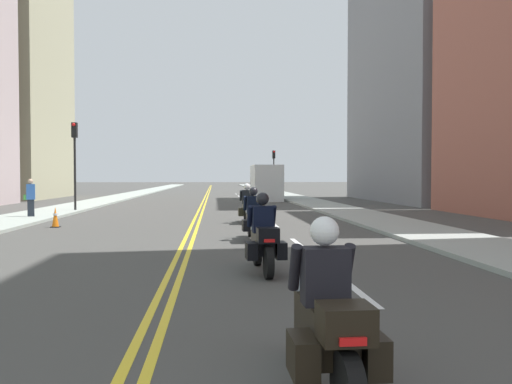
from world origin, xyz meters
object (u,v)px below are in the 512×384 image
motorcycle_0 (327,324)px  pedestrian_1 (31,198)px  traffic_light_far (274,164)px  parked_truck (265,184)px  traffic_cone_2 (55,217)px  motorcycle_2 (254,219)px  motorcycle_1 (263,240)px  motorcycle_3 (247,207)px  traffic_light_near (75,150)px

motorcycle_0 → pedestrian_1: pedestrian_1 is taller
motorcycle_0 → traffic_light_far: 47.03m
pedestrian_1 → parked_truck: (12.33, 17.59, 0.34)m
traffic_cone_2 → pedestrian_1: 4.59m
motorcycle_2 → parked_truck: parked_truck is taller
motorcycle_2 → traffic_cone_2: size_ratio=2.91×
motorcycle_0 → motorcycle_1: bearing=88.8°
motorcycle_1 → motorcycle_2: size_ratio=0.96×
motorcycle_0 → traffic_cone_2: size_ratio=2.82×
motorcycle_1 → motorcycle_3: (0.37, 10.90, 0.02)m
motorcycle_1 → motorcycle_2: 5.19m
motorcycle_3 → parked_truck: size_ratio=0.33×
motorcycle_0 → pedestrian_1: size_ratio=1.20×
motorcycle_3 → traffic_light_far: size_ratio=0.48×
traffic_cone_2 → traffic_light_near: bearing=100.0°
traffic_cone_2 → pedestrian_1: pedestrian_1 is taller
motorcycle_3 → traffic_light_near: 11.69m
motorcycle_2 → parked_truck: size_ratio=0.34×
motorcycle_0 → pedestrian_1: 21.49m
motorcycle_3 → traffic_light_near: traffic_light_near is taller
motorcycle_1 → parked_truck: (3.14, 31.27, 0.63)m
traffic_cone_2 → traffic_light_near: traffic_light_near is taller
traffic_light_far → traffic_light_near: bearing=-120.3°
parked_truck → motorcycle_0: bearing=-94.8°
traffic_light_far → motorcycle_2: bearing=-97.5°
motorcycle_0 → traffic_cone_2: bearing=112.9°
motorcycle_2 → traffic_light_far: (4.73, 35.77, 2.49)m
motorcycle_1 → traffic_light_near: 20.18m
motorcycle_3 → motorcycle_1: bearing=-93.1°
motorcycle_0 → traffic_cone_2: motorcycle_0 is taller
motorcycle_1 → parked_truck: parked_truck is taller
traffic_light_far → traffic_cone_2: bearing=-110.8°
parked_truck → pedestrian_1: bearing=-125.0°
traffic_cone_2 → traffic_light_far: bearing=69.2°
motorcycle_1 → pedestrian_1: size_ratio=1.19×
motorcycle_3 → pedestrian_1: bearing=162.6°
traffic_light_near → pedestrian_1: (-0.77, -4.46, -2.38)m
traffic_light_far → pedestrian_1: 30.80m
traffic_light_near → parked_truck: (11.56, 13.13, -2.04)m
motorcycle_0 → traffic_light_near: 25.47m
pedestrian_1 → traffic_light_far: bearing=-133.7°
motorcycle_3 → traffic_light_far: 30.51m
motorcycle_0 → traffic_light_far: traffic_light_far is taller
traffic_light_far → motorcycle_1: bearing=-96.9°
motorcycle_2 → traffic_light_far: 36.17m
motorcycle_0 → motorcycle_2: bearing=87.6°
motorcycle_3 → traffic_light_far: (4.57, 30.06, 2.49)m
traffic_light_near → pedestrian_1: 5.12m
motorcycle_2 → traffic_cone_2: 8.46m
motorcycle_1 → motorcycle_3: 10.90m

